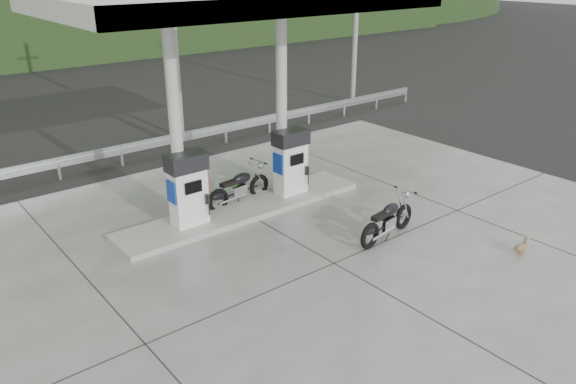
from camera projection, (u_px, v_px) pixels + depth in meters
ground at (305, 247)px, 13.11m from camera, size 160.00×160.00×0.00m
forecourt_apron at (305, 247)px, 13.10m from camera, size 18.00×14.00×0.02m
pump_island at (244, 209)px, 14.87m from camera, size 7.00×1.40×0.15m
gas_pump_left at (188, 190)px, 13.57m from camera, size 0.95×0.55×1.80m
gas_pump_right at (291, 162)px, 15.42m from camera, size 0.95×0.55×1.80m
canopy_column_left at (175, 122)px, 13.24m from camera, size 0.30×0.30×5.00m
canopy_column_right at (281, 102)px, 15.09m from camera, size 0.30×0.30×5.00m
canopy_roof at (237, 0)px, 12.84m from camera, size 8.50×5.00×0.40m
guardrail at (149, 139)px, 18.59m from camera, size 26.00×0.16×1.42m
road at (110, 136)px, 21.39m from camera, size 60.00×7.00×0.01m
utility_pole_b at (174, 28)px, 19.57m from camera, size 0.22×0.22×8.00m
utility_pole_c at (356, 14)px, 24.77m from camera, size 0.22×0.22×8.00m
motorcycle_left at (388, 220)px, 13.34m from camera, size 2.01×0.89×0.92m
motorcycle_right at (239, 188)px, 15.20m from camera, size 2.05×0.86×0.94m
duck at (521, 247)px, 12.71m from camera, size 0.47×0.16×0.33m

